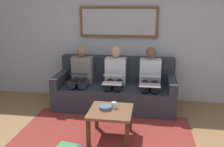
{
  "coord_description": "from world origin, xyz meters",
  "views": [
    {
      "loc": [
        -0.62,
        2.27,
        1.89
      ],
      "look_at": [
        0.0,
        -1.7,
        0.75
      ],
      "focal_mm": 39.65,
      "sensor_mm": 36.0,
      "label": 1
    }
  ],
  "objects_px": {
    "cup": "(114,105)",
    "laptop_black": "(77,77)",
    "coffee_table": "(111,115)",
    "laptop_white": "(113,79)",
    "person_middle": "(115,76)",
    "person_left": "(150,77)",
    "framed_mirror": "(118,22)",
    "person_right": "(81,74)",
    "bowl": "(105,108)",
    "couch": "(115,90)",
    "laptop_silver": "(150,80)"
  },
  "relations": [
    {
      "from": "couch",
      "to": "laptop_white",
      "type": "height_order",
      "value": "couch"
    },
    {
      "from": "cup",
      "to": "laptop_white",
      "type": "distance_m",
      "value": 0.84
    },
    {
      "from": "person_right",
      "to": "cup",
      "type": "bearing_deg",
      "value": 126.12
    },
    {
      "from": "coffee_table",
      "to": "bowl",
      "type": "relative_size",
      "value": 3.47
    },
    {
      "from": "framed_mirror",
      "to": "person_middle",
      "type": "height_order",
      "value": "framed_mirror"
    },
    {
      "from": "couch",
      "to": "laptop_black",
      "type": "xyz_separation_m",
      "value": [
        0.64,
        0.32,
        0.31
      ]
    },
    {
      "from": "laptop_black",
      "to": "laptop_white",
      "type": "bearing_deg",
      "value": 179.94
    },
    {
      "from": "couch",
      "to": "framed_mirror",
      "type": "xyz_separation_m",
      "value": [
        0.0,
        -0.39,
        1.24
      ]
    },
    {
      "from": "coffee_table",
      "to": "laptop_black",
      "type": "distance_m",
      "value": 1.19
    },
    {
      "from": "laptop_white",
      "to": "coffee_table",
      "type": "bearing_deg",
      "value": 96.62
    },
    {
      "from": "coffee_table",
      "to": "person_middle",
      "type": "height_order",
      "value": "person_middle"
    },
    {
      "from": "cup",
      "to": "laptop_black",
      "type": "height_order",
      "value": "laptop_black"
    },
    {
      "from": "coffee_table",
      "to": "laptop_white",
      "type": "bearing_deg",
      "value": -83.38
    },
    {
      "from": "framed_mirror",
      "to": "couch",
      "type": "bearing_deg",
      "value": 90.0
    },
    {
      "from": "framed_mirror",
      "to": "person_right",
      "type": "bearing_deg",
      "value": 35.53
    },
    {
      "from": "couch",
      "to": "laptop_silver",
      "type": "relative_size",
      "value": 6.0
    },
    {
      "from": "laptop_white",
      "to": "person_right",
      "type": "bearing_deg",
      "value": -21.32
    },
    {
      "from": "cup",
      "to": "person_right",
      "type": "height_order",
      "value": "person_right"
    },
    {
      "from": "coffee_table",
      "to": "person_left",
      "type": "distance_m",
      "value": 1.29
    },
    {
      "from": "person_middle",
      "to": "person_right",
      "type": "distance_m",
      "value": 0.64
    },
    {
      "from": "framed_mirror",
      "to": "laptop_white",
      "type": "height_order",
      "value": "framed_mirror"
    },
    {
      "from": "bowl",
      "to": "laptop_silver",
      "type": "height_order",
      "value": "laptop_silver"
    },
    {
      "from": "cup",
      "to": "laptop_black",
      "type": "xyz_separation_m",
      "value": [
        0.78,
        -0.82,
        0.14
      ]
    },
    {
      "from": "bowl",
      "to": "person_middle",
      "type": "xyz_separation_m",
      "value": [
        0.02,
        -1.13,
        0.14
      ]
    },
    {
      "from": "coffee_table",
      "to": "person_middle",
      "type": "xyz_separation_m",
      "value": [
        0.1,
        -1.15,
        0.24
      ]
    },
    {
      "from": "laptop_black",
      "to": "laptop_silver",
      "type": "bearing_deg",
      "value": -179.67
    },
    {
      "from": "laptop_black",
      "to": "person_middle",
      "type": "bearing_deg",
      "value": -158.73
    },
    {
      "from": "bowl",
      "to": "person_right",
      "type": "distance_m",
      "value": 1.32
    },
    {
      "from": "person_middle",
      "to": "laptop_black",
      "type": "height_order",
      "value": "person_middle"
    },
    {
      "from": "framed_mirror",
      "to": "coffee_table",
      "type": "bearing_deg",
      "value": 93.72
    },
    {
      "from": "bowl",
      "to": "person_left",
      "type": "height_order",
      "value": "person_left"
    },
    {
      "from": "coffee_table",
      "to": "bowl",
      "type": "distance_m",
      "value": 0.12
    },
    {
      "from": "coffee_table",
      "to": "framed_mirror",
      "type": "bearing_deg",
      "value": -86.28
    },
    {
      "from": "framed_mirror",
      "to": "person_left",
      "type": "height_order",
      "value": "framed_mirror"
    },
    {
      "from": "coffee_table",
      "to": "person_right",
      "type": "height_order",
      "value": "person_right"
    },
    {
      "from": "couch",
      "to": "person_middle",
      "type": "xyz_separation_m",
      "value": [
        0.0,
        0.07,
        0.3
      ]
    },
    {
      "from": "framed_mirror",
      "to": "bowl",
      "type": "relative_size",
      "value": 8.65
    },
    {
      "from": "cup",
      "to": "laptop_silver",
      "type": "xyz_separation_m",
      "value": [
        -0.5,
        -0.83,
        0.15
      ]
    },
    {
      "from": "laptop_black",
      "to": "coffee_table",
      "type": "bearing_deg",
      "value": 129.6
    },
    {
      "from": "coffee_table",
      "to": "cup",
      "type": "distance_m",
      "value": 0.14
    },
    {
      "from": "person_left",
      "to": "framed_mirror",
      "type": "bearing_deg",
      "value": -35.53
    },
    {
      "from": "framed_mirror",
      "to": "person_right",
      "type": "xyz_separation_m",
      "value": [
        0.64,
        0.46,
        -0.94
      ]
    },
    {
      "from": "laptop_white",
      "to": "laptop_black",
      "type": "distance_m",
      "value": 0.64
    },
    {
      "from": "cup",
      "to": "bowl",
      "type": "height_order",
      "value": "cup"
    },
    {
      "from": "laptop_white",
      "to": "person_middle",
      "type": "bearing_deg",
      "value": -90.0
    },
    {
      "from": "cup",
      "to": "person_right",
      "type": "xyz_separation_m",
      "value": [
        0.78,
        -1.07,
        0.12
      ]
    },
    {
      "from": "cup",
      "to": "laptop_white",
      "type": "height_order",
      "value": "laptop_white"
    },
    {
      "from": "cup",
      "to": "coffee_table",
      "type": "bearing_deg",
      "value": 65.96
    },
    {
      "from": "person_left",
      "to": "laptop_white",
      "type": "relative_size",
      "value": 3.38
    },
    {
      "from": "framed_mirror",
      "to": "person_left",
      "type": "distance_m",
      "value": 1.23
    }
  ]
}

